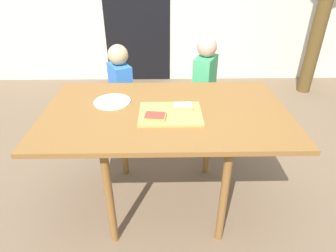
# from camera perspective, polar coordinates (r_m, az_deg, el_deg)

# --- Properties ---
(ground_plane) EXTENTS (16.00, 16.00, 0.00)m
(ground_plane) POSITION_cam_1_polar(r_m,az_deg,el_deg) (2.25, -0.34, -14.56)
(ground_plane) COLOR brown
(house_door) EXTENTS (0.90, 0.02, 2.00)m
(house_door) POSITION_cam_1_polar(r_m,az_deg,el_deg) (4.17, -6.31, 22.20)
(house_door) COLOR black
(house_door) RESTS_ON ground
(dining_table) EXTENTS (1.52, 0.90, 0.77)m
(dining_table) POSITION_cam_1_polar(r_m,az_deg,el_deg) (1.82, -0.41, 1.22)
(dining_table) COLOR brown
(dining_table) RESTS_ON ground
(cutting_board) EXTENTS (0.38, 0.30, 0.02)m
(cutting_board) POSITION_cam_1_polar(r_m,az_deg,el_deg) (1.72, 0.48, 2.43)
(cutting_board) COLOR tan
(cutting_board) RESTS_ON dining_table
(pizza_slice_far_right) EXTENTS (0.13, 0.10, 0.02)m
(pizza_slice_far_right) POSITION_cam_1_polar(r_m,az_deg,el_deg) (1.78, 2.93, 3.97)
(pizza_slice_far_right) COLOR tan
(pizza_slice_far_right) RESTS_ON cutting_board
(pizza_slice_near_left) EXTENTS (0.14, 0.11, 0.02)m
(pizza_slice_near_left) POSITION_cam_1_polar(r_m,az_deg,el_deg) (1.66, -2.63, 1.93)
(pizza_slice_near_left) COLOR tan
(pizza_slice_near_left) RESTS_ON cutting_board
(plate_white_left) EXTENTS (0.24, 0.24, 0.01)m
(plate_white_left) POSITION_cam_1_polar(r_m,az_deg,el_deg) (1.92, -11.01, 4.78)
(plate_white_left) COLOR white
(plate_white_left) RESTS_ON dining_table
(child_left) EXTENTS (0.24, 0.28, 0.99)m
(child_left) POSITION_cam_1_polar(r_m,az_deg,el_deg) (2.57, -9.26, 6.48)
(child_left) COLOR navy
(child_left) RESTS_ON ground
(child_right) EXTENTS (0.23, 0.28, 1.06)m
(child_right) POSITION_cam_1_polar(r_m,az_deg,el_deg) (2.51, 7.16, 7.10)
(child_right) COLOR navy
(child_right) RESTS_ON ground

